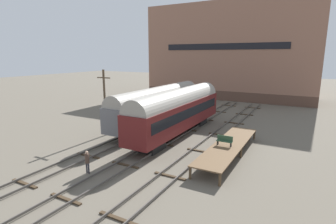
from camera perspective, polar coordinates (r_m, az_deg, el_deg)
name	(u,v)px	position (r m, az deg, el deg)	size (l,w,h in m)	color
ground_plane	(145,154)	(24.55, -4.93, -9.05)	(200.00, 200.00, 0.00)	#60594C
track_left	(110,145)	(26.94, -12.44, -7.03)	(2.60, 60.00, 0.26)	#4C4742
track_middle	(145,152)	(24.50, -4.93, -8.74)	(2.60, 60.00, 0.26)	#4C4742
track_right	(187,161)	(22.59, 4.12, -10.59)	(2.60, 60.00, 0.26)	#4C4742
train_car_grey	(159,103)	(33.71, -1.99, 1.92)	(2.85, 18.52, 5.02)	black
train_car_maroon	(178,109)	(29.31, 2.28, 0.63)	(2.98, 17.42, 5.28)	black
station_platform	(229,145)	(24.45, 13.08, -7.05)	(2.54, 12.24, 1.04)	brown
bench	(225,140)	(23.83, 12.22, -6.07)	(1.40, 0.40, 0.91)	#2D4C33
person_worker	(87,160)	(21.15, -17.19, -9.94)	(0.32, 0.32, 1.82)	#282833
utility_pole	(105,102)	(29.97, -13.59, 2.21)	(1.80, 0.24, 7.40)	#473828
warehouse_building	(230,52)	(58.36, 13.37, 12.61)	(34.41, 10.43, 19.28)	brown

